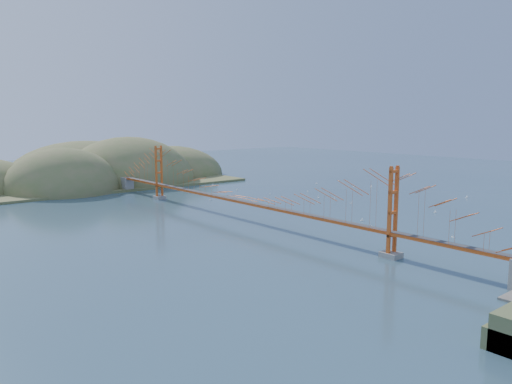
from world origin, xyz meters
TOP-DOWN VIEW (x-y plane):
  - ground at (0.00, 0.00)m, footprint 320.00×320.00m
  - bridge at (0.00, 0.18)m, footprint 2.20×94.40m
  - far_headlands at (2.21, 68.52)m, footprint 84.00×58.00m
  - sailboat_1 at (16.87, 12.08)m, footprint 0.54×0.54m
  - sailboat_11 at (51.11, 12.28)m, footprint 0.58×0.58m
  - sailboat_6 at (15.45, -13.11)m, footprint 0.59×0.59m
  - sailboat_15 at (22.20, 41.69)m, footprint 0.56×0.56m
  - sailboat_10 at (16.18, -29.39)m, footprint 0.45×0.52m
  - sailboat_7 at (23.00, 19.71)m, footprint 0.56×0.51m
  - sailboat_0 at (12.89, -16.86)m, footprint 0.55×0.61m
  - sailboat_17 at (44.98, 25.75)m, footprint 0.60×0.49m
  - sailboat_2 at (31.89, -17.11)m, footprint 0.57×0.54m
  - sailboat_12 at (21.38, 30.04)m, footprint 0.50×0.41m
  - sailboat_9 at (45.22, 1.68)m, footprint 0.62×0.62m
  - sailboat_3 at (7.44, 21.39)m, footprint 0.55×0.45m
  - sailboat_14 at (28.92, 5.19)m, footprint 0.56×0.65m
  - sailboat_4 at (32.11, 16.37)m, footprint 0.57×0.57m
  - sailboat_16 at (27.47, -0.73)m, footprint 0.61×0.61m
  - sailboat_extra_0 at (27.59, 8.67)m, footprint 0.65×0.65m
  - sailboat_extra_1 at (53.35, -12.04)m, footprint 0.63×0.63m

SIDE VIEW (x-z plane):
  - ground at x=0.00m, z-range 0.00..0.00m
  - far_headlands at x=2.21m, z-range -12.50..12.50m
  - sailboat_12 at x=21.38m, z-range -0.15..0.43m
  - sailboat_4 at x=32.11m, z-range -0.16..0.44m
  - sailboat_1 at x=16.87m, z-range -0.16..0.44m
  - sailboat_15 at x=22.20m, z-range -0.16..0.44m
  - sailboat_10 at x=16.18m, z-range -0.16..0.44m
  - sailboat_6 at x=15.45m, z-range -0.17..0.45m
  - sailboat_7 at x=23.00m, z-range -0.17..0.46m
  - sailboat_11 at x=51.11m, z-range -0.17..0.46m
  - sailboat_16 at x=27.47m, z-range -0.17..0.46m
  - sailboat_2 at x=31.89m, z-range -0.17..0.46m
  - sailboat_3 at x=7.44m, z-range -0.18..0.47m
  - sailboat_9 at x=45.22m, z-range -0.18..0.48m
  - sailboat_extra_1 at x=53.35m, z-range -0.19..0.50m
  - sailboat_0 at x=12.89m, z-range -0.20..0.50m
  - sailboat_17 at x=44.98m, z-range -0.20..0.51m
  - sailboat_extra_0 at x=27.59m, z-range -0.20..0.51m
  - sailboat_14 at x=28.92m, z-range -0.21..0.53m
  - bridge at x=0.00m, z-range 1.01..13.01m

